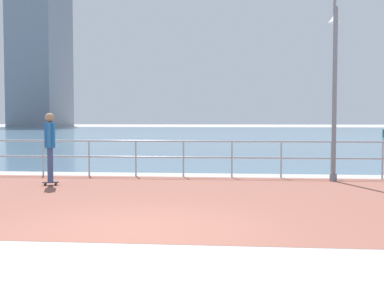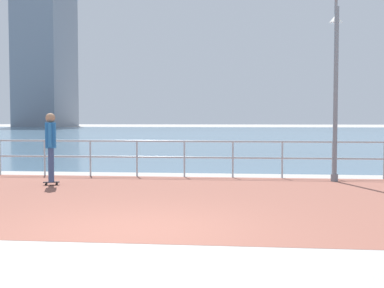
% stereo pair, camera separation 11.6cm
% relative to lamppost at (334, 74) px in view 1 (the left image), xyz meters
% --- Properties ---
extents(ground, '(220.00, 220.00, 0.00)m').
position_rel_lamppost_xyz_m(ground, '(-4.16, 33.62, -2.90)').
color(ground, '#ADAAA5').
extents(brick_paving, '(28.00, 7.49, 0.01)m').
position_rel_lamppost_xyz_m(brick_paving, '(-4.16, -3.31, -2.90)').
color(brick_paving, '#935647').
rests_on(brick_paving, ground).
extents(harbor_water, '(180.00, 88.00, 0.00)m').
position_rel_lamppost_xyz_m(harbor_water, '(-4.16, 45.44, -2.90)').
color(harbor_water, slate).
rests_on(harbor_water, ground).
extents(waterfront_railing, '(25.25, 0.06, 1.07)m').
position_rel_lamppost_xyz_m(waterfront_railing, '(-4.16, 0.44, -2.17)').
color(waterfront_railing, '#9EADB7').
rests_on(waterfront_railing, ground).
extents(lamppost, '(0.36, 0.81, 5.25)m').
position_rel_lamppost_xyz_m(lamppost, '(0.00, 0.00, 0.00)').
color(lamppost, slate).
rests_on(lamppost, ground).
extents(skateboarder, '(0.41, 0.55, 1.83)m').
position_rel_lamppost_xyz_m(skateboarder, '(-7.32, -1.65, -1.80)').
color(skateboarder, black).
rests_on(skateboarder, ground).
extents(tower_glass, '(10.08, 15.99, 49.90)m').
position_rel_lamppost_xyz_m(tower_glass, '(-47.86, 95.98, 21.21)').
color(tower_glass, slate).
rests_on(tower_glass, ground).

